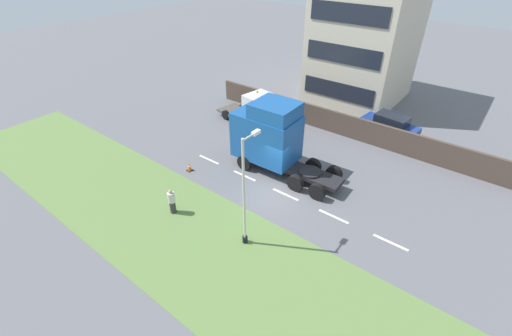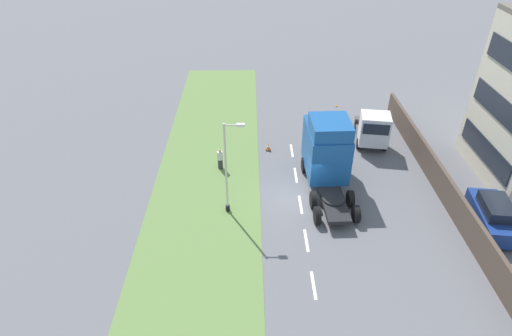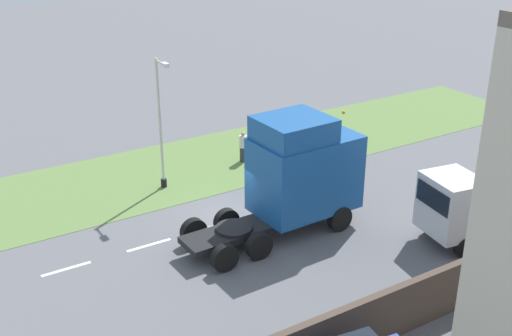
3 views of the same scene
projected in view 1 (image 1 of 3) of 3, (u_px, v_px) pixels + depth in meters
The scene contains 11 objects.
ground_plane at pixel (276, 190), 20.97m from camera, with size 120.00×120.00×0.00m, color slate.
grass_verge at pixel (207, 248), 17.03m from camera, with size 7.00×44.00×0.01m.
lane_markings at pixel (285, 194), 20.61m from camera, with size 0.16×14.60×0.00m.
boundary_wall at pixel (343, 125), 26.38m from camera, with size 0.25×24.00×1.77m.
building_block at pixel (365, 42), 30.20m from camera, with size 8.80×7.47×11.56m.
lorry_cab at pixel (270, 136), 21.74m from camera, with size 2.82×7.48×4.84m.
flatbed_truck at pixel (256, 110), 27.26m from camera, with size 2.87×5.41×2.82m.
parked_car at pixel (389, 127), 25.94m from camera, with size 2.27×4.40×1.92m.
lamp_post at pixel (246, 197), 15.86m from camera, with size 1.25×0.27×6.01m.
pedestrian at pixel (172, 202), 18.86m from camera, with size 0.39×0.39×1.57m.
traffic_cone_lead at pixel (189, 167), 22.58m from camera, with size 0.36×0.36×0.58m.
Camera 1 is at (-13.90, -9.19, 12.86)m, focal length 24.00 mm.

